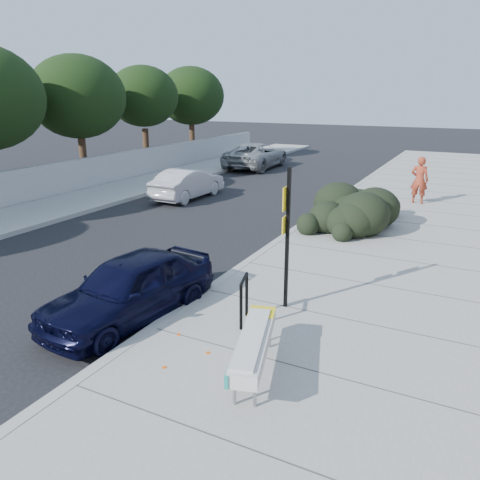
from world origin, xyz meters
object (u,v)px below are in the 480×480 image
at_px(sign_post, 287,231).
at_px(wagon_silver, 188,184).
at_px(pedestrian, 419,180).
at_px(bike_rack, 244,296).
at_px(bench, 254,343).
at_px(sedan_navy, 130,288).
at_px(suv_silver, 256,155).

distance_m(sign_post, wagon_silver, 11.61).
bearing_deg(pedestrian, bike_rack, 84.84).
bearing_deg(bench, sedan_navy, 148.37).
bearing_deg(pedestrian, suv_silver, -29.83).
distance_m(sign_post, sedan_navy, 3.32).
height_order(bike_rack, pedestrian, pedestrian).
relative_size(sedan_navy, pedestrian, 2.10).
relative_size(sign_post, suv_silver, 0.53).
height_order(bench, pedestrian, pedestrian).
relative_size(bench, sign_post, 0.77).
relative_size(bike_rack, wagon_silver, 0.24).
bearing_deg(bench, bike_rack, 105.25).
relative_size(bench, suv_silver, 0.41).
xyz_separation_m(bench, sign_post, (-0.47, 2.47, 1.10)).
bearing_deg(wagon_silver, bench, 128.48).
relative_size(suv_silver, pedestrian, 2.93).
height_order(sedan_navy, pedestrian, pedestrian).
bearing_deg(suv_silver, bike_rack, 112.08).
height_order(bench, sedan_navy, sedan_navy).
bearing_deg(bench, wagon_silver, 110.88).
bearing_deg(sign_post, bench, -81.56).
height_order(bench, sign_post, sign_post).
distance_m(sedan_navy, pedestrian, 13.51).
relative_size(bike_rack, suv_silver, 0.17).
bearing_deg(bench, suv_silver, 98.58).
bearing_deg(pedestrian, sedan_navy, 75.71).
distance_m(bike_rack, wagon_silver, 12.05).
bearing_deg(sedan_navy, pedestrian, 80.67).
bearing_deg(bike_rack, sedan_navy, 179.23).
distance_m(sedan_navy, suv_silver, 20.29).
xyz_separation_m(bench, pedestrian, (0.71, 13.79, 0.41)).
height_order(wagon_silver, suv_silver, suv_silver).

